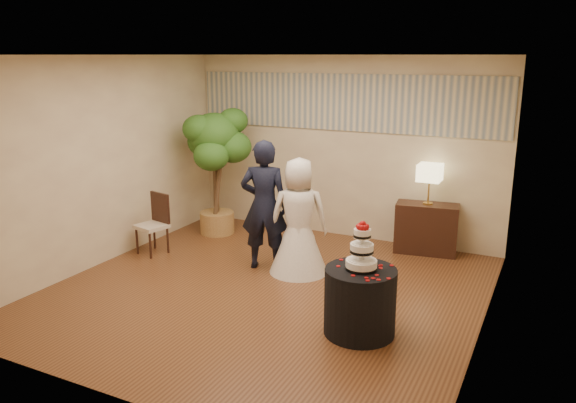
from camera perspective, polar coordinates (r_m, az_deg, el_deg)
The scene contains 15 objects.
floor at distance 6.96m, azimuth -2.23°, elevation -9.06°, with size 5.00×5.00×0.00m, color brown.
ceiling at distance 6.37m, azimuth -2.48°, elevation 14.67°, with size 5.00×5.00×0.00m, color white.
wall_back at distance 8.76m, azimuth 5.54°, elevation 5.42°, with size 5.00×0.06×2.80m, color beige.
wall_front at distance 4.57m, azimuth -17.58°, elevation -3.90°, with size 5.00×0.06×2.80m, color beige.
wall_left at distance 8.00m, azimuth -18.30°, elevation 3.87°, with size 0.06×5.00×2.80m, color beige.
wall_right at distance 5.78m, azimuth 19.95°, elevation -0.23°, with size 0.06×5.00×2.80m, color beige.
mural_border at distance 8.65m, azimuth 5.61°, elevation 9.98°, with size 4.90×0.02×0.85m, color #A6A798.
groom at distance 7.41m, azimuth -2.42°, elevation -0.39°, with size 0.64×0.42×1.75m, color black.
bride at distance 7.28m, azimuth 1.10°, elevation -1.50°, with size 0.77×0.77×1.54m, color white.
cake_table at distance 5.88m, azimuth 7.32°, elevation -10.04°, with size 0.73×0.73×0.71m, color black.
wedding_cake at distance 5.66m, azimuth 7.52°, elevation -4.44°, with size 0.32×0.32×0.51m, color white, non-canonical shape.
console at distance 8.37m, azimuth 13.86°, elevation -2.67°, with size 0.88×0.39×0.73m, color black.
table_lamp at distance 8.20m, azimuth 14.14°, elevation 1.71°, with size 0.32×0.32×0.58m, color beige, non-canonical shape.
ficus_tree at distance 8.93m, azimuth -7.38°, elevation 3.09°, with size 0.97×0.97×2.04m, color #2E611E, non-canonical shape.
side_chair at distance 8.30m, azimuth -13.71°, elevation -2.29°, with size 0.40×0.42×0.87m, color black, non-canonical shape.
Camera 1 is at (3.06, -5.58, 2.80)m, focal length 35.00 mm.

